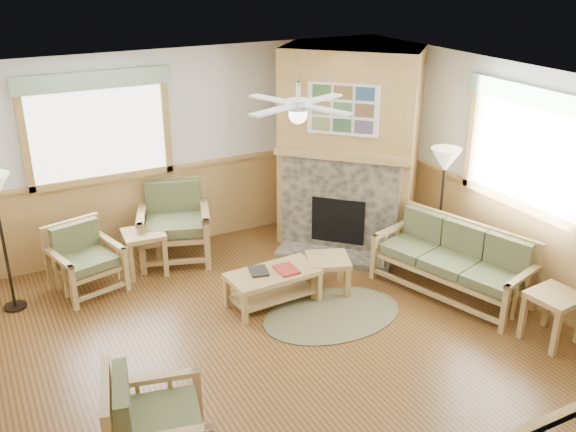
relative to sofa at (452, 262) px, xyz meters
name	(u,v)px	position (x,y,z in m)	size (l,w,h in m)	color
floor	(285,347)	(-2.28, -0.09, -0.43)	(6.00, 6.00, 0.01)	brown
ceiling	(285,90)	(-2.28, -0.09, 2.28)	(6.00, 6.00, 0.01)	white
wall_back	(183,150)	(-2.28, 2.91, 0.93)	(6.00, 0.02, 2.70)	silver
wall_front	(519,412)	(-2.28, -3.09, 0.93)	(6.00, 0.02, 2.70)	silver
wall_right	(512,181)	(0.72, -0.09, 0.93)	(0.02, 6.00, 2.70)	silver
wainscot	(285,301)	(-2.28, -0.09, 0.13)	(6.00, 6.00, 1.10)	#A88145
fireplace	(349,147)	(-0.23, 1.96, 0.93)	(2.20, 2.20, 2.70)	#A88145
window_back	(91,68)	(-3.38, 2.87, 2.11)	(1.90, 0.16, 1.50)	white
window_right	(539,83)	(0.68, -0.29, 2.11)	(0.16, 1.90, 1.50)	white
ceiling_fan	(298,86)	(-1.98, 0.21, 2.24)	(1.24, 1.24, 0.36)	white
sofa	(452,262)	(0.00, 0.00, 0.00)	(0.75, 1.84, 0.85)	#A2814B
armchair_back_left	(86,260)	(-3.84, 2.10, -0.01)	(0.73, 0.73, 0.82)	#A2814B
armchair_back_right	(174,223)	(-2.61, 2.46, 0.08)	(0.90, 0.90, 1.01)	#A2814B
armchair_left	(158,422)	(-3.93, -1.11, 0.01)	(0.78, 0.78, 0.88)	#A2814B
coffee_table	(273,288)	(-2.00, 0.76, -0.21)	(1.06, 0.53, 0.42)	#A2814B
end_table_chairs	(145,252)	(-3.09, 2.23, -0.14)	(0.50, 0.48, 0.57)	#A2814B
end_table_sofa	(552,317)	(0.27, -1.28, -0.14)	(0.50, 0.48, 0.56)	#A2814B
footstool	(328,274)	(-1.26, 0.76, -0.21)	(0.50, 0.50, 0.43)	#A2814B
braided_rug	(332,315)	(-1.51, 0.22, -0.42)	(1.65, 1.65, 0.01)	brown
floor_lamp_left	(4,243)	(-4.70, 2.07, 0.40)	(0.38, 0.38, 1.65)	black
floor_lamp_right	(441,210)	(0.27, 0.58, 0.40)	(0.38, 0.38, 1.64)	black
book_red	(287,268)	(-1.85, 0.71, 0.03)	(0.22, 0.30, 0.03)	maroon
book_dark	(259,270)	(-2.15, 0.83, 0.02)	(0.20, 0.27, 0.03)	black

